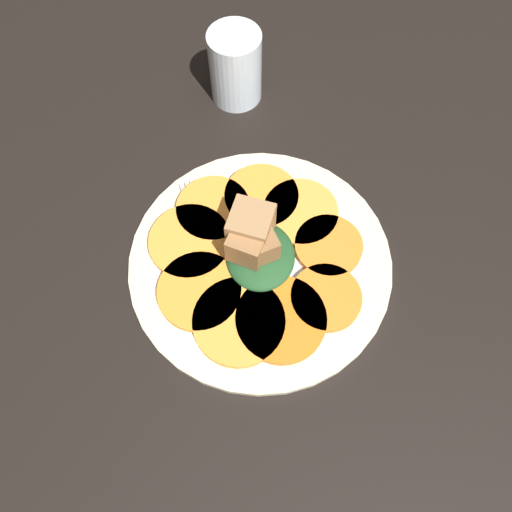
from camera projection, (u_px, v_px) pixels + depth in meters
table_slab at (256, 267)px, 58.06cm from camera, size 120.00×120.00×2.00cm
plate at (256, 262)px, 56.68cm from camera, size 29.74×29.74×1.05cm
carrot_slice_0 at (324, 246)px, 56.38cm from camera, size 7.73×7.73×0.94cm
carrot_slice_1 at (296, 212)px, 58.27cm from camera, size 8.82×8.82×0.94cm
carrot_slice_2 at (254, 196)px, 59.20cm from camera, size 8.82×8.82×0.94cm
carrot_slice_3 at (209, 209)px, 58.47cm from camera, size 8.71×8.71×0.94cm
carrot_slice_4 at (186, 241)px, 56.63cm from camera, size 9.37×9.37×0.94cm
carrot_slice_5 at (195, 291)px, 54.04cm from camera, size 9.17×9.17×0.94cm
carrot_slice_6 at (234, 321)px, 52.58cm from camera, size 9.86×9.86×0.94cm
carrot_slice_7 at (276, 319)px, 52.68cm from camera, size 9.71×9.71×0.94cm
carrot_slice_8 at (322, 298)px, 53.72cm from camera, size 7.70×7.70×0.94cm
center_pile at (251, 245)px, 53.92cm from camera, size 8.93×7.70×6.50cm
fork at (208, 242)px, 56.90cm from camera, size 17.71×8.59×0.40cm
water_glass at (232, 67)px, 63.69cm from camera, size 6.75×6.75×9.66cm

